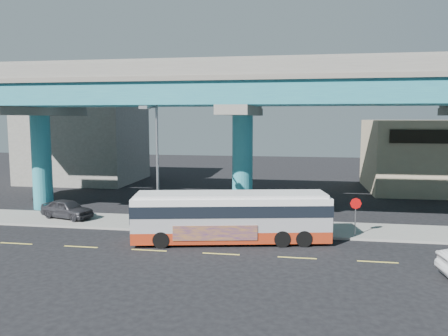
% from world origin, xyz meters
% --- Properties ---
extents(ground, '(120.00, 120.00, 0.00)m').
position_xyz_m(ground, '(0.00, 0.00, 0.00)').
color(ground, black).
rests_on(ground, ground).
extents(sidewalk, '(70.00, 4.00, 0.15)m').
position_xyz_m(sidewalk, '(0.00, 5.50, 0.07)').
color(sidewalk, gray).
rests_on(sidewalk, ground).
extents(lane_markings, '(58.00, 0.12, 0.01)m').
position_xyz_m(lane_markings, '(-0.00, -0.30, 0.01)').
color(lane_markings, '#D8C64C').
rests_on(lane_markings, ground).
extents(viaduct, '(52.00, 12.40, 11.70)m').
position_xyz_m(viaduct, '(-0.00, 9.11, 9.14)').
color(viaduct, '#21677F').
rests_on(viaduct, ground).
extents(building_beige, '(14.00, 10.23, 7.00)m').
position_xyz_m(building_beige, '(18.00, 22.98, 3.51)').
color(building_beige, tan).
rests_on(building_beige, ground).
extents(building_concrete, '(12.00, 10.00, 9.00)m').
position_xyz_m(building_concrete, '(-20.00, 24.00, 4.50)').
color(building_concrete, gray).
rests_on(building_concrete, ground).
extents(transit_bus, '(11.60, 4.60, 2.91)m').
position_xyz_m(transit_bus, '(0.21, 2.03, 1.60)').
color(transit_bus, '#A02C13').
rests_on(transit_bus, ground).
extents(parked_car, '(3.65, 4.76, 1.34)m').
position_xyz_m(parked_car, '(-12.06, 5.56, 0.82)').
color(parked_car, '#2C2C31').
rests_on(parked_car, sidewalk).
extents(street_lamp, '(0.50, 2.57, 7.93)m').
position_xyz_m(street_lamp, '(-4.84, 3.43, 5.29)').
color(street_lamp, gray).
rests_on(street_lamp, sidewalk).
extents(stop_sign, '(0.69, 0.12, 2.29)m').
position_xyz_m(stop_sign, '(7.45, 4.18, 1.78)').
color(stop_sign, gray).
rests_on(stop_sign, sidewalk).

